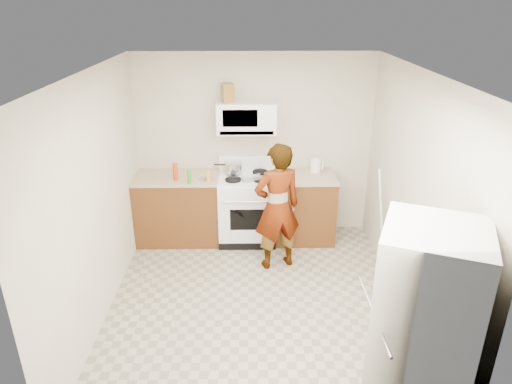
{
  "coord_description": "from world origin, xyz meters",
  "views": [
    {
      "loc": [
        -0.07,
        -4.17,
        3.11
      ],
      "look_at": [
        0.01,
        0.55,
        1.1
      ],
      "focal_mm": 32.0,
      "sensor_mm": 36.0,
      "label": 1
    }
  ],
  "objects_px": {
    "kettle": "(315,166)",
    "saucepan": "(233,168)",
    "gas_range": "(247,207)",
    "microwave": "(247,117)",
    "person": "(277,207)",
    "fridge": "(421,331)"
  },
  "relations": [
    {
      "from": "microwave",
      "to": "person",
      "type": "relative_size",
      "value": 0.47
    },
    {
      "from": "fridge",
      "to": "kettle",
      "type": "relative_size",
      "value": 9.95
    },
    {
      "from": "person",
      "to": "kettle",
      "type": "height_order",
      "value": "person"
    },
    {
      "from": "microwave",
      "to": "saucepan",
      "type": "distance_m",
      "value": 0.71
    },
    {
      "from": "kettle",
      "to": "saucepan",
      "type": "xyz_separation_m",
      "value": [
        -1.11,
        -0.05,
        -0.0
      ]
    },
    {
      "from": "saucepan",
      "to": "gas_range",
      "type": "bearing_deg",
      "value": -29.02
    },
    {
      "from": "microwave",
      "to": "kettle",
      "type": "relative_size",
      "value": 4.45
    },
    {
      "from": "person",
      "to": "saucepan",
      "type": "relative_size",
      "value": 6.81
    },
    {
      "from": "gas_range",
      "to": "saucepan",
      "type": "xyz_separation_m",
      "value": [
        -0.18,
        0.1,
        0.53
      ]
    },
    {
      "from": "fridge",
      "to": "saucepan",
      "type": "distance_m",
      "value": 3.43
    },
    {
      "from": "gas_range",
      "to": "saucepan",
      "type": "distance_m",
      "value": 0.57
    },
    {
      "from": "gas_range",
      "to": "microwave",
      "type": "bearing_deg",
      "value": 90.0
    },
    {
      "from": "microwave",
      "to": "saucepan",
      "type": "relative_size",
      "value": 3.23
    },
    {
      "from": "gas_range",
      "to": "fridge",
      "type": "xyz_separation_m",
      "value": [
        1.29,
        -2.99,
        0.36
      ]
    },
    {
      "from": "gas_range",
      "to": "saucepan",
      "type": "bearing_deg",
      "value": 150.98
    },
    {
      "from": "microwave",
      "to": "person",
      "type": "distance_m",
      "value": 1.28
    },
    {
      "from": "person",
      "to": "gas_range",
      "type": "bearing_deg",
      "value": -80.43
    },
    {
      "from": "microwave",
      "to": "person",
      "type": "xyz_separation_m",
      "value": [
        0.36,
        -0.83,
        -0.9
      ]
    },
    {
      "from": "gas_range",
      "to": "person",
      "type": "distance_m",
      "value": 0.85
    },
    {
      "from": "gas_range",
      "to": "kettle",
      "type": "xyz_separation_m",
      "value": [
        0.93,
        0.15,
        0.53
      ]
    },
    {
      "from": "fridge",
      "to": "gas_range",
      "type": "bearing_deg",
      "value": 135.79
    },
    {
      "from": "saucepan",
      "to": "microwave",
      "type": "bearing_deg",
      "value": 8.09
    }
  ]
}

